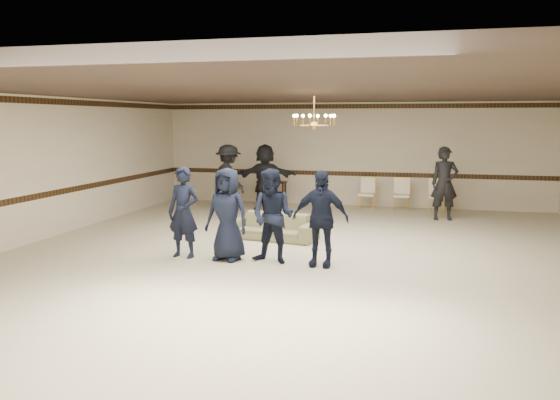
{
  "coord_description": "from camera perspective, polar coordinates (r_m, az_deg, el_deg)",
  "views": [
    {
      "loc": [
        2.3,
        -10.64,
        2.67
      ],
      "look_at": [
        -0.34,
        -0.5,
        1.19
      ],
      "focal_mm": 36.43,
      "sensor_mm": 36.0,
      "label": 1
    }
  ],
  "objects": [
    {
      "name": "room",
      "position": [
        10.94,
        2.37,
        2.44
      ],
      "size": [
        12.01,
        14.01,
        3.21
      ],
      "color": "#B6A88C",
      "rests_on": "ground"
    },
    {
      "name": "chair_rail",
      "position": [
        17.86,
        7.11,
        2.63
      ],
      "size": [
        12.0,
        0.02,
        0.14
      ],
      "primitive_type": "cube",
      "color": "#3A2411",
      "rests_on": "wall_back"
    },
    {
      "name": "crown_molding",
      "position": [
        17.78,
        7.23,
        9.32
      ],
      "size": [
        12.0,
        0.02,
        0.14
      ],
      "primitive_type": "cube",
      "color": "#3A2411",
      "rests_on": "wall_back"
    },
    {
      "name": "chandelier",
      "position": [
        11.87,
        3.44,
        9.04
      ],
      "size": [
        0.94,
        0.94,
        0.89
      ],
      "primitive_type": null,
      "color": "#BB893C",
      "rests_on": "ceiling"
    },
    {
      "name": "boy_a",
      "position": [
        11.18,
        -9.66,
        -1.23
      ],
      "size": [
        0.69,
        0.49,
        1.77
      ],
      "primitive_type": "imported",
      "rotation": [
        0.0,
        0.0,
        -0.1
      ],
      "color": "black",
      "rests_on": "floor"
    },
    {
      "name": "boy_b",
      "position": [
        10.85,
        -5.32,
        -1.44
      ],
      "size": [
        0.94,
        0.69,
        1.77
      ],
      "primitive_type": "imported",
      "rotation": [
        0.0,
        0.0,
        -0.16
      ],
      "color": "black",
      "rests_on": "floor"
    },
    {
      "name": "boy_c",
      "position": [
        10.58,
        -0.73,
        -1.65
      ],
      "size": [
        0.98,
        0.83,
        1.77
      ],
      "primitive_type": "imported",
      "rotation": [
        0.0,
        0.0,
        -0.2
      ],
      "color": "black",
      "rests_on": "floor"
    },
    {
      "name": "boy_d",
      "position": [
        10.38,
        4.08,
        -1.85
      ],
      "size": [
        1.05,
        0.47,
        1.77
      ],
      "primitive_type": "imported",
      "rotation": [
        0.0,
        0.0,
        -0.03
      ],
      "color": "black",
      "rests_on": "floor"
    },
    {
      "name": "settee",
      "position": [
        12.78,
        -0.72,
        -2.67
      ],
      "size": [
        2.08,
        1.08,
        0.58
      ],
      "primitive_type": "imported",
      "rotation": [
        0.0,
        0.0,
        -0.16
      ],
      "color": "#6D6948",
      "rests_on": "floor"
    },
    {
      "name": "adult_left",
      "position": [
        16.43,
        -5.19,
        2.14
      ],
      "size": [
        1.46,
        1.32,
        1.97
      ],
      "primitive_type": "imported",
      "rotation": [
        0.0,
        0.0,
        2.54
      ],
      "color": "black",
      "rests_on": "floor"
    },
    {
      "name": "adult_mid",
      "position": [
        16.82,
        -1.5,
        2.3
      ],
      "size": [
        1.9,
        0.91,
        1.97
      ],
      "primitive_type": "imported",
      "rotation": [
        0.0,
        0.0,
        3.33
      ],
      "color": "black",
      "rests_on": "floor"
    },
    {
      "name": "adult_right",
      "position": [
        15.78,
        16.19,
        1.6
      ],
      "size": [
        0.8,
        0.61,
        1.97
      ],
      "primitive_type": "imported",
      "rotation": [
        0.0,
        0.0,
        0.21
      ],
      "color": "black",
      "rests_on": "floor"
    },
    {
      "name": "banquet_chair_left",
      "position": [
        17.07,
        8.73,
        0.6
      ],
      "size": [
        0.5,
        0.5,
        0.96
      ],
      "primitive_type": null,
      "rotation": [
        0.0,
        0.0,
        -0.08
      ],
      "color": "#EDE3C7",
      "rests_on": "floor"
    },
    {
      "name": "banquet_chair_mid",
      "position": [
        17.0,
        12.09,
        0.48
      ],
      "size": [
        0.48,
        0.48,
        0.96
      ],
      "primitive_type": null,
      "rotation": [
        0.0,
        0.0,
        0.04
      ],
      "color": "#EDE3C7",
      "rests_on": "floor"
    },
    {
      "name": "banquet_chair_right",
      "position": [
        16.99,
        15.46,
        0.36
      ],
      "size": [
        0.49,
        0.49,
        0.96
      ],
      "primitive_type": null,
      "rotation": [
        0.0,
        0.0,
        -0.06
      ],
      "color": "#EDE3C7",
      "rests_on": "floor"
    },
    {
      "name": "console_table",
      "position": [
        17.82,
        -0.84,
        0.69
      ],
      "size": [
        0.93,
        0.42,
        0.76
      ],
      "primitive_type": "cube",
      "rotation": [
        0.0,
        0.0,
        -0.04
      ],
      "color": "black",
      "rests_on": "floor"
    }
  ]
}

